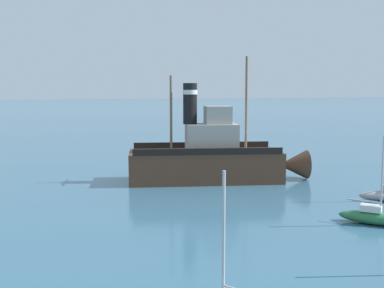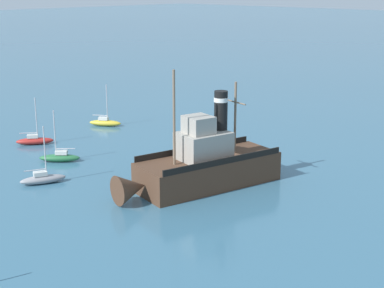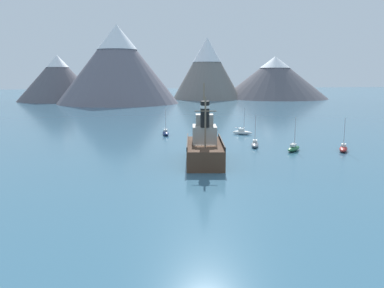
% 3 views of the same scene
% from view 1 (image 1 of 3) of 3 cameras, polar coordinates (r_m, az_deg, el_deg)
% --- Properties ---
extents(ground_plane, '(600.00, 600.00, 0.00)m').
position_cam_1_polar(ground_plane, '(38.61, -0.42, -4.42)').
color(ground_plane, '#38667F').
extents(old_tugboat, '(6.85, 14.79, 9.90)m').
position_cam_1_polar(old_tugboat, '(38.52, 2.46, -1.69)').
color(old_tugboat, '#4C3323').
rests_on(old_tugboat, ground).
extents(sailboat_green, '(3.50, 3.43, 4.90)m').
position_cam_1_polar(sailboat_green, '(28.32, 20.79, -8.06)').
color(sailboat_green, '#286B3D').
rests_on(sailboat_green, ground).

